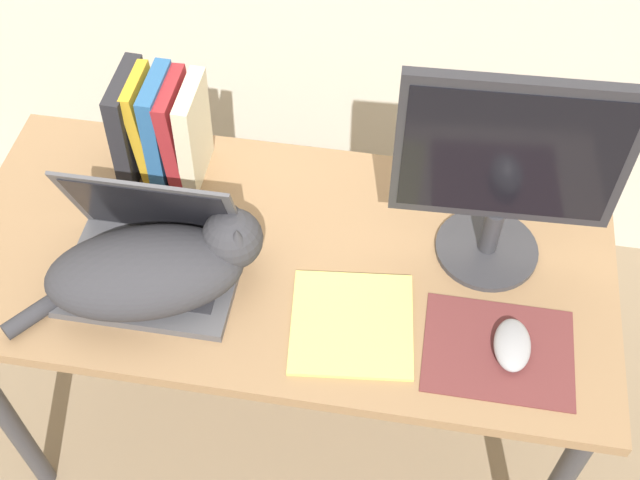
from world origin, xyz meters
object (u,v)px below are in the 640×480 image
object	(u,v)px
cat	(157,268)
computer_mouse	(512,345)
external_monitor	(507,171)
notepad	(352,323)
book_row	(161,128)
laptop	(152,256)

from	to	relation	value
cat	computer_mouse	distance (m)	0.65
external_monitor	notepad	distance (m)	0.38
computer_mouse	notepad	size ratio (longest dim) A/B	0.45
external_monitor	notepad	world-z (taller)	external_monitor
computer_mouse	book_row	size ratio (longest dim) A/B	0.46
external_monitor	computer_mouse	bearing A→B (deg)	-76.91
laptop	external_monitor	bearing A→B (deg)	13.50
notepad	external_monitor	bearing A→B (deg)	41.77
laptop	computer_mouse	distance (m)	0.67
laptop	book_row	size ratio (longest dim) A/B	1.36
laptop	computer_mouse	size ratio (longest dim) A/B	2.99
cat	external_monitor	distance (m)	0.64
cat	book_row	distance (m)	0.32
cat	external_monitor	xyz separation A→B (m)	(0.59, 0.19, 0.16)
cat	book_row	size ratio (longest dim) A/B	1.85
external_monitor	computer_mouse	xyz separation A→B (m)	(0.05, -0.22, -0.21)
cat	notepad	bearing A→B (deg)	-2.89
book_row	external_monitor	bearing A→B (deg)	-9.71
cat	notepad	distance (m)	0.37
laptop	cat	bearing A→B (deg)	-58.66
computer_mouse	notepad	bearing A→B (deg)	178.47
cat	notepad	size ratio (longest dim) A/B	1.81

